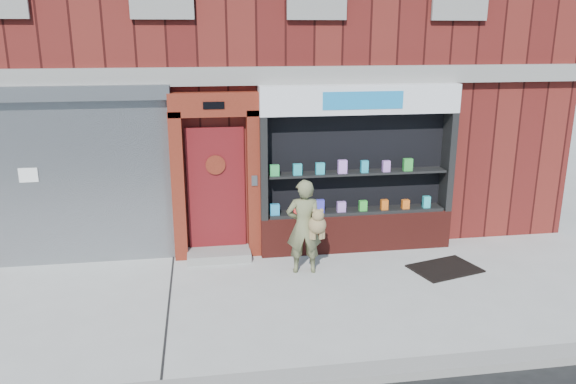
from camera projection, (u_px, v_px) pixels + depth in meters
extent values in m
plane|color=#9E9E99|center=(274.00, 299.00, 8.40)|extent=(80.00, 80.00, 0.00)
cube|color=gray|center=(299.00, 380.00, 6.34)|extent=(60.00, 0.30, 0.12)
cube|color=#4D1311|center=(239.00, 26.00, 13.01)|extent=(12.00, 8.00, 8.00)
cube|color=gray|center=(258.00, 76.00, 9.37)|extent=(12.00, 0.16, 0.30)
cube|color=gray|center=(81.00, 184.00, 9.41)|extent=(3.00, 0.10, 2.80)
cube|color=slate|center=(71.00, 93.00, 8.94)|extent=(3.10, 0.30, 0.24)
cube|color=white|center=(28.00, 175.00, 9.18)|extent=(0.30, 0.01, 0.24)
cube|color=#5C1A0F|center=(178.00, 187.00, 9.61)|extent=(0.22, 0.28, 2.60)
cube|color=#5C1A0F|center=(254.00, 184.00, 9.80)|extent=(0.22, 0.28, 2.60)
cube|color=#5C1A0F|center=(213.00, 104.00, 9.32)|extent=(1.50, 0.28, 0.40)
cube|color=black|center=(214.00, 105.00, 9.18)|extent=(0.35, 0.01, 0.12)
cube|color=#5D1114|center=(216.00, 189.00, 9.83)|extent=(1.00, 0.06, 2.20)
cylinder|color=black|center=(215.00, 165.00, 9.67)|extent=(0.28, 0.02, 0.28)
cylinder|color=#5C1A0F|center=(216.00, 165.00, 9.66)|extent=(0.34, 0.02, 0.34)
cube|color=gray|center=(219.00, 255.00, 9.88)|extent=(1.10, 0.55, 0.15)
cube|color=slate|center=(254.00, 181.00, 9.63)|extent=(0.10, 0.02, 0.18)
cube|color=#591A15|center=(355.00, 231.00, 10.28)|extent=(3.50, 0.40, 0.70)
cube|color=black|center=(263.00, 168.00, 9.69)|extent=(0.12, 0.40, 1.80)
cube|color=black|center=(448.00, 161.00, 10.19)|extent=(0.12, 0.40, 1.80)
cube|color=black|center=(355.00, 162.00, 10.11)|extent=(3.30, 0.03, 1.80)
cube|color=black|center=(356.00, 211.00, 10.18)|extent=(3.20, 0.36, 0.06)
cube|color=black|center=(357.00, 173.00, 9.98)|extent=(3.20, 0.36, 0.04)
cube|color=white|center=(360.00, 99.00, 9.63)|extent=(3.50, 0.40, 0.50)
cube|color=#1772AF|center=(363.00, 100.00, 9.43)|extent=(1.40, 0.01, 0.30)
cube|color=#2892C9|center=(275.00, 210.00, 9.84)|extent=(0.16, 0.09, 0.19)
cube|color=red|center=(297.00, 209.00, 9.90)|extent=(0.14, 0.09, 0.16)
cube|color=#3C3AC7|center=(319.00, 206.00, 9.95)|extent=(0.16, 0.09, 0.24)
cube|color=#AD76D5|center=(341.00, 207.00, 10.02)|extent=(0.15, 0.09, 0.18)
cube|color=green|center=(363.00, 206.00, 10.08)|extent=(0.14, 0.09, 0.18)
cube|color=orange|center=(384.00, 205.00, 10.14)|extent=(0.12, 0.09, 0.18)
cube|color=orange|center=(405.00, 204.00, 10.20)|extent=(0.13, 0.09, 0.17)
cube|color=#26BCC1|center=(426.00, 202.00, 10.26)|extent=(0.13, 0.09, 0.21)
cube|color=green|center=(275.00, 170.00, 9.65)|extent=(0.16, 0.09, 0.19)
cube|color=#23A2B0|center=(297.00, 169.00, 9.71)|extent=(0.15, 0.09, 0.19)
cube|color=#25A8BC|center=(320.00, 168.00, 9.77)|extent=(0.15, 0.09, 0.20)
cube|color=#C986F2|center=(342.00, 167.00, 9.82)|extent=(0.15, 0.09, 0.23)
cube|color=#249DB8|center=(364.00, 166.00, 9.88)|extent=(0.12, 0.09, 0.21)
cube|color=#B978D8|center=(386.00, 166.00, 9.95)|extent=(0.13, 0.09, 0.19)
cube|color=green|center=(408.00, 165.00, 10.00)|extent=(0.16, 0.09, 0.22)
imported|color=#676B46|center=(304.00, 227.00, 9.17)|extent=(0.61, 0.44, 1.59)
sphere|color=olive|center=(317.00, 225.00, 9.05)|extent=(0.30, 0.30, 0.30)
sphere|color=olive|center=(318.00, 215.00, 8.96)|extent=(0.20, 0.20, 0.20)
sphere|color=olive|center=(314.00, 211.00, 8.93)|extent=(0.07, 0.07, 0.07)
sphere|color=olive|center=(322.00, 211.00, 8.94)|extent=(0.07, 0.07, 0.07)
cylinder|color=olive|center=(311.00, 234.00, 9.08)|extent=(0.07, 0.07, 0.18)
cylinder|color=olive|center=(323.00, 233.00, 9.11)|extent=(0.07, 0.07, 0.18)
cylinder|color=olive|center=(314.00, 234.00, 9.07)|extent=(0.07, 0.07, 0.18)
cylinder|color=olive|center=(321.00, 234.00, 9.08)|extent=(0.07, 0.07, 0.18)
cube|color=black|center=(445.00, 268.00, 9.46)|extent=(1.25, 1.03, 0.03)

